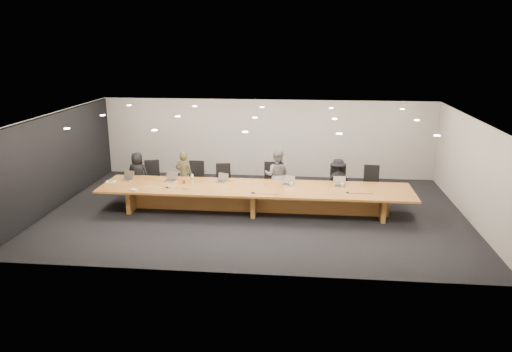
{
  "coord_description": "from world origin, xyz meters",
  "views": [
    {
      "loc": [
        1.45,
        -13.72,
        4.91
      ],
      "look_at": [
        0.0,
        0.3,
        1.0
      ],
      "focal_mm": 35.0,
      "sensor_mm": 36.0,
      "label": 1
    }
  ],
  "objects_px": {
    "chair_far_right": "(371,184)",
    "mic_center": "(253,193)",
    "amber_mug": "(184,182)",
    "chair_mid_left": "(224,181)",
    "water_bottle": "(192,179)",
    "mic_right": "(347,192)",
    "chair_mid_right": "(272,181)",
    "mic_left": "(167,187)",
    "chair_right": "(337,184)",
    "person_c": "(277,175)",
    "laptop_a": "(126,176)",
    "paper_cup_far": "(342,185)",
    "conference_table": "(255,195)",
    "chair_far_left": "(153,178)",
    "laptop_d": "(288,181)",
    "laptop_c": "(221,178)",
    "person_b": "(184,175)",
    "paper_cup_near": "(291,184)",
    "laptop_b": "(170,177)",
    "chair_left": "(195,179)",
    "person_d": "(337,180)",
    "person_a": "(138,174)",
    "av_box": "(134,190)"
  },
  "relations": [
    {
      "from": "chair_far_right",
      "to": "laptop_b",
      "type": "relative_size",
      "value": 3.1
    },
    {
      "from": "chair_far_left",
      "to": "laptop_a",
      "type": "relative_size",
      "value": 3.17
    },
    {
      "from": "chair_far_left",
      "to": "person_b",
      "type": "bearing_deg",
      "value": -27.22
    },
    {
      "from": "chair_right",
      "to": "chair_mid_right",
      "type": "bearing_deg",
      "value": -175.0
    },
    {
      "from": "chair_mid_right",
      "to": "mic_left",
      "type": "distance_m",
      "value": 3.32
    },
    {
      "from": "chair_left",
      "to": "person_d",
      "type": "relative_size",
      "value": 0.85
    },
    {
      "from": "chair_right",
      "to": "paper_cup_near",
      "type": "height_order",
      "value": "chair_right"
    },
    {
      "from": "chair_left",
      "to": "person_c",
      "type": "bearing_deg",
      "value": -0.56
    },
    {
      "from": "chair_far_left",
      "to": "chair_mid_left",
      "type": "bearing_deg",
      "value": -20.77
    },
    {
      "from": "chair_right",
      "to": "person_c",
      "type": "xyz_separation_m",
      "value": [
        -1.86,
        -0.06,
        0.23
      ]
    },
    {
      "from": "paper_cup_far",
      "to": "person_a",
      "type": "bearing_deg",
      "value": 172.23
    },
    {
      "from": "conference_table",
      "to": "chair_right",
      "type": "bearing_deg",
      "value": 26.28
    },
    {
      "from": "laptop_a",
      "to": "laptop_d",
      "type": "relative_size",
      "value": 1.06
    },
    {
      "from": "chair_right",
      "to": "water_bottle",
      "type": "height_order",
      "value": "chair_right"
    },
    {
      "from": "paper_cup_far",
      "to": "conference_table",
      "type": "bearing_deg",
      "value": -172.85
    },
    {
      "from": "chair_far_left",
      "to": "chair_far_right",
      "type": "relative_size",
      "value": 1.0
    },
    {
      "from": "chair_far_left",
      "to": "amber_mug",
      "type": "bearing_deg",
      "value": -59.62
    },
    {
      "from": "laptop_a",
      "to": "mic_right",
      "type": "bearing_deg",
      "value": 13.15
    },
    {
      "from": "chair_far_left",
      "to": "person_b",
      "type": "height_order",
      "value": "person_b"
    },
    {
      "from": "mic_center",
      "to": "amber_mug",
      "type": "bearing_deg",
      "value": 160.97
    },
    {
      "from": "amber_mug",
      "to": "chair_mid_left",
      "type": "bearing_deg",
      "value": 46.4
    },
    {
      "from": "chair_left",
      "to": "laptop_d",
      "type": "xyz_separation_m",
      "value": [
        2.97,
        -0.93,
        0.31
      ]
    },
    {
      "from": "person_b",
      "to": "mic_left",
      "type": "xyz_separation_m",
      "value": [
        -0.14,
        -1.46,
        0.02
      ]
    },
    {
      "from": "chair_left",
      "to": "paper_cup_near",
      "type": "xyz_separation_m",
      "value": [
        3.09,
        -1.0,
        0.22
      ]
    },
    {
      "from": "water_bottle",
      "to": "mic_right",
      "type": "bearing_deg",
      "value": -7.09
    },
    {
      "from": "av_box",
      "to": "mic_center",
      "type": "height_order",
      "value": "same"
    },
    {
      "from": "laptop_b",
      "to": "paper_cup_far",
      "type": "distance_m",
      "value": 5.13
    },
    {
      "from": "chair_mid_right",
      "to": "chair_far_right",
      "type": "relative_size",
      "value": 1.04
    },
    {
      "from": "mic_left",
      "to": "laptop_d",
      "type": "bearing_deg",
      "value": 10.54
    },
    {
      "from": "chair_right",
      "to": "laptop_a",
      "type": "distance_m",
      "value": 6.44
    },
    {
      "from": "laptop_b",
      "to": "mic_right",
      "type": "relative_size",
      "value": 3.45
    },
    {
      "from": "laptop_d",
      "to": "laptop_b",
      "type": "bearing_deg",
      "value": -156.64
    },
    {
      "from": "laptop_a",
      "to": "mic_right",
      "type": "distance_m",
      "value": 6.6
    },
    {
      "from": "chair_far_left",
      "to": "laptop_d",
      "type": "distance_m",
      "value": 4.5
    },
    {
      "from": "laptop_a",
      "to": "paper_cup_near",
      "type": "bearing_deg",
      "value": 17.47
    },
    {
      "from": "chair_far_left",
      "to": "laptop_b",
      "type": "xyz_separation_m",
      "value": [
        0.84,
        -0.94,
        0.33
      ]
    },
    {
      "from": "chair_mid_left",
      "to": "mic_left",
      "type": "bearing_deg",
      "value": -143.12
    },
    {
      "from": "chair_mid_left",
      "to": "paper_cup_far",
      "type": "height_order",
      "value": "chair_mid_left"
    },
    {
      "from": "paper_cup_far",
      "to": "chair_mid_left",
      "type": "bearing_deg",
      "value": 166.23
    },
    {
      "from": "laptop_c",
      "to": "mic_center",
      "type": "bearing_deg",
      "value": -23.12
    },
    {
      "from": "chair_far_right",
      "to": "amber_mug",
      "type": "bearing_deg",
      "value": -162.62
    },
    {
      "from": "chair_far_right",
      "to": "mic_center",
      "type": "bearing_deg",
      "value": -145.49
    },
    {
      "from": "chair_mid_left",
      "to": "mic_left",
      "type": "relative_size",
      "value": 8.89
    },
    {
      "from": "water_bottle",
      "to": "av_box",
      "type": "relative_size",
      "value": 1.1
    },
    {
      "from": "amber_mug",
      "to": "paper_cup_far",
      "type": "bearing_deg",
      "value": 2.05
    },
    {
      "from": "chair_mid_left",
      "to": "mic_right",
      "type": "xyz_separation_m",
      "value": [
        3.75,
        -1.48,
        0.21
      ]
    },
    {
      "from": "water_bottle",
      "to": "mic_right",
      "type": "height_order",
      "value": "water_bottle"
    },
    {
      "from": "chair_mid_left",
      "to": "person_a",
      "type": "relative_size",
      "value": 0.77
    },
    {
      "from": "chair_far_right",
      "to": "person_c",
      "type": "bearing_deg",
      "value": -170.58
    },
    {
      "from": "laptop_d",
      "to": "paper_cup_far",
      "type": "distance_m",
      "value": 1.59
    }
  ]
}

